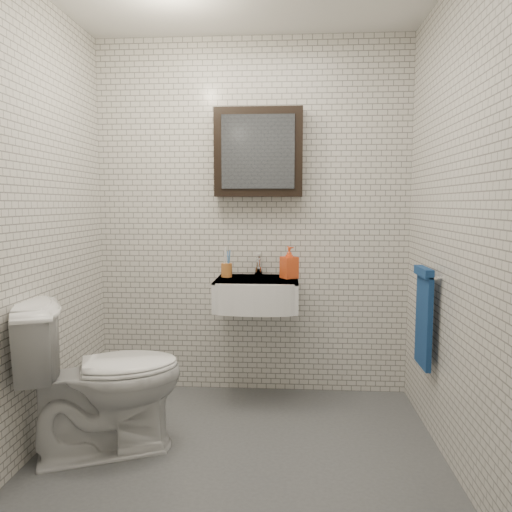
{
  "coord_description": "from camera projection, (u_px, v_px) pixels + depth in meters",
  "views": [
    {
      "loc": [
        0.27,
        -2.53,
        1.35
      ],
      "look_at": [
        0.06,
        0.45,
        1.04
      ],
      "focal_mm": 35.0,
      "sensor_mm": 36.0,
      "label": 1
    }
  ],
  "objects": [
    {
      "name": "toothbrush_cup",
      "position": [
        227.0,
        269.0,
        3.43
      ],
      "size": [
        0.1,
        0.1,
        0.21
      ],
      "rotation": [
        0.0,
        0.0,
        0.42
      ],
      "color": "#BB6C2E",
      "rests_on": "washbasin"
    },
    {
      "name": "washbasin",
      "position": [
        257.0,
        294.0,
        3.32
      ],
      "size": [
        0.55,
        0.5,
        0.2
      ],
      "color": "white",
      "rests_on": "room_shell"
    },
    {
      "name": "ground",
      "position": [
        238.0,
        456.0,
        2.67
      ],
      "size": [
        2.2,
        2.0,
        0.01
      ],
      "primitive_type": "cube",
      "color": "#4A4D52",
      "rests_on": "ground"
    },
    {
      "name": "toilet",
      "position": [
        103.0,
        376.0,
        2.7
      ],
      "size": [
        0.95,
        0.76,
        0.85
      ],
      "primitive_type": "imported",
      "rotation": [
        0.0,
        0.0,
        1.96
      ],
      "color": "white",
      "rests_on": "ground"
    },
    {
      "name": "soap_bottle",
      "position": [
        289.0,
        262.0,
        3.36
      ],
      "size": [
        0.14,
        0.14,
        0.22
      ],
      "primitive_type": "imported",
      "rotation": [
        0.0,
        0.0,
        0.56
      ],
      "color": "orange",
      "rests_on": "washbasin"
    },
    {
      "name": "faucet",
      "position": [
        259.0,
        266.0,
        3.5
      ],
      "size": [
        0.06,
        0.2,
        0.15
      ],
      "color": "silver",
      "rests_on": "washbasin"
    },
    {
      "name": "towel_rail",
      "position": [
        424.0,
        313.0,
        2.88
      ],
      "size": [
        0.09,
        0.3,
        0.58
      ],
      "color": "silver",
      "rests_on": "room_shell"
    },
    {
      "name": "mirror_cabinet",
      "position": [
        259.0,
        153.0,
        3.41
      ],
      "size": [
        0.6,
        0.15,
        0.6
      ],
      "color": "black",
      "rests_on": "room_shell"
    },
    {
      "name": "room_shell",
      "position": [
        237.0,
        181.0,
        2.52
      ],
      "size": [
        2.22,
        2.02,
        2.51
      ],
      "color": "silver",
      "rests_on": "ground"
    }
  ]
}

